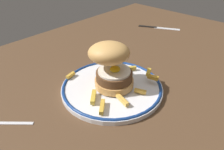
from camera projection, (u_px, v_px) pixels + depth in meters
The scene contains 5 objects.
ground_plane at pixel (122, 97), 58.85cm from camera, with size 145.79×101.60×4.00cm, color #4F3622.
dinner_plate at pixel (112, 87), 57.73cm from camera, with size 26.49×26.49×1.60cm.
burger at pixel (111, 64), 54.08cm from camera, with size 15.01×15.01×12.69cm.
fries_pile at pixel (120, 85), 56.07cm from camera, with size 21.30×20.80×2.91cm.
knife at pixel (156, 27), 96.88cm from camera, with size 9.50×16.72×0.70cm.
Camera 1 is at (-36.05, -29.39, 34.62)cm, focal length 35.17 mm.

